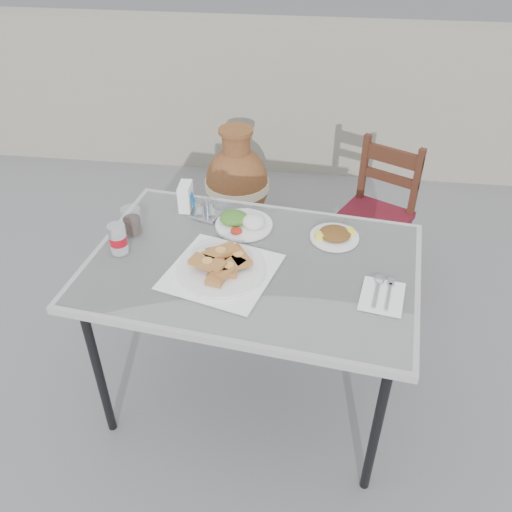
# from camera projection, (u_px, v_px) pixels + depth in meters

# --- Properties ---
(ground) EXTENTS (80.00, 80.00, 0.00)m
(ground) POSITION_uv_depth(u_px,v_px,m) (227.00, 392.00, 2.76)
(ground) COLOR #5E5E60
(ground) RESTS_ON ground
(cafe_table) EXTENTS (1.47, 1.09, 0.83)m
(cafe_table) POSITION_uv_depth(u_px,v_px,m) (252.00, 272.00, 2.30)
(cafe_table) COLOR black
(cafe_table) RESTS_ON ground
(pide_plate) EXTENTS (0.50, 0.50, 0.08)m
(pide_plate) POSITION_uv_depth(u_px,v_px,m) (221.00, 264.00, 2.18)
(pide_plate) COLOR white
(pide_plate) RESTS_ON cafe_table
(salad_rice_plate) EXTENTS (0.26, 0.26, 0.07)m
(salad_rice_plate) POSITION_uv_depth(u_px,v_px,m) (243.00, 222.00, 2.46)
(salad_rice_plate) COLOR white
(salad_rice_plate) RESTS_ON cafe_table
(salad_chopped_plate) EXTENTS (0.22, 0.22, 0.05)m
(salad_chopped_plate) POSITION_uv_depth(u_px,v_px,m) (335.00, 235.00, 2.38)
(salad_chopped_plate) COLOR white
(salad_chopped_plate) RESTS_ON cafe_table
(soda_can) EXTENTS (0.07, 0.07, 0.13)m
(soda_can) POSITION_uv_depth(u_px,v_px,m) (118.00, 239.00, 2.27)
(soda_can) COLOR silver
(soda_can) RESTS_ON cafe_table
(cola_glass) EXTENTS (0.09, 0.09, 0.12)m
(cola_glass) POSITION_uv_depth(u_px,v_px,m) (132.00, 222.00, 2.40)
(cola_glass) COLOR white
(cola_glass) RESTS_ON cafe_table
(napkin_holder) EXTENTS (0.07, 0.11, 0.13)m
(napkin_holder) POSITION_uv_depth(u_px,v_px,m) (186.00, 197.00, 2.55)
(napkin_holder) COLOR white
(napkin_holder) RESTS_ON cafe_table
(condiment_caddy) EXTENTS (0.15, 0.13, 0.09)m
(condiment_caddy) POSITION_uv_depth(u_px,v_px,m) (206.00, 211.00, 2.52)
(condiment_caddy) COLOR #AFAFB6
(condiment_caddy) RESTS_ON cafe_table
(cutlery_napkin) EXTENTS (0.20, 0.24, 0.02)m
(cutlery_napkin) POSITION_uv_depth(u_px,v_px,m) (382.00, 293.00, 2.09)
(cutlery_napkin) COLOR white
(cutlery_napkin) RESTS_ON cafe_table
(chair) EXTENTS (0.52, 0.52, 0.88)m
(chair) POSITION_uv_depth(u_px,v_px,m) (375.00, 215.00, 3.25)
(chair) COLOR #32170D
(chair) RESTS_ON ground
(terracotta_urn) EXTENTS (0.44, 0.44, 0.77)m
(terracotta_urn) POSITION_uv_depth(u_px,v_px,m) (237.00, 185.00, 3.73)
(terracotta_urn) COLOR brown
(terracotta_urn) RESTS_ON ground
(back_wall) EXTENTS (6.00, 0.25, 1.20)m
(back_wall) POSITION_uv_depth(u_px,v_px,m) (277.00, 98.00, 4.37)
(back_wall) COLOR gray
(back_wall) RESTS_ON ground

